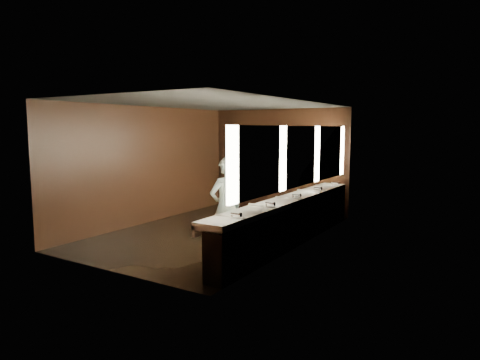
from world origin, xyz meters
name	(u,v)px	position (x,y,z in m)	size (l,w,h in m)	color
floor	(216,232)	(0.00, 0.00, 0.00)	(6.00, 6.00, 0.00)	black
ceiling	(215,104)	(0.00, 0.00, 2.80)	(4.00, 6.00, 0.02)	#2D2D2B
wall_back	(278,160)	(0.00, 3.00, 1.40)	(4.00, 0.02, 2.80)	black
wall_front	(106,185)	(0.00, -3.00, 1.40)	(4.00, 0.02, 2.80)	black
wall_left	(148,165)	(-2.00, 0.00, 1.40)	(0.02, 6.00, 2.80)	black
wall_right	(301,174)	(2.00, 0.00, 1.40)	(0.02, 6.00, 2.80)	black
sink_counter	(291,219)	(1.79, 0.00, 0.50)	(0.55, 5.40, 1.01)	black
mirror_band	(301,156)	(1.98, 0.00, 1.75)	(0.06, 5.03, 1.15)	white
person	(226,208)	(1.19, -1.38, 0.89)	(0.65, 0.43, 1.79)	#8DC0D3
trash_bin	(273,233)	(1.58, -0.34, 0.26)	(0.34, 0.34, 0.53)	black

